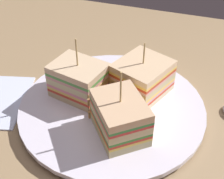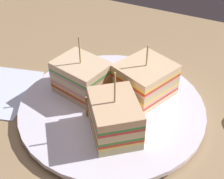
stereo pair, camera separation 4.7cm
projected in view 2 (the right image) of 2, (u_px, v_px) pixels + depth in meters
ground_plane at (112, 116)px, 50.15cm from camera, size 109.22×77.72×1.80cm
plate at (112, 107)px, 49.04cm from camera, size 28.52×28.52×1.44cm
sandwich_wedge_0 at (82, 78)px, 49.58cm from camera, size 9.16×7.71×9.97cm
sandwich_wedge_1 at (115, 117)px, 42.45cm from camera, size 9.71×10.01×10.24cm
sandwich_wedge_2 at (145, 80)px, 49.12cm from camera, size 9.69×10.13×8.92cm
chip_pile at (110, 104)px, 47.07cm from camera, size 7.05×7.40×2.21cm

